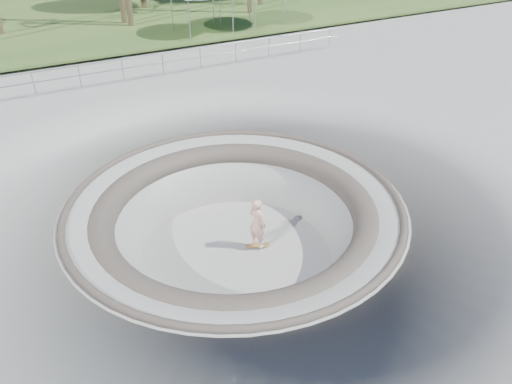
# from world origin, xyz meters

# --- Properties ---
(ground) EXTENTS (180.00, 180.00, 0.00)m
(ground) POSITION_xyz_m (0.00, 0.00, 0.00)
(ground) COLOR #979792
(ground) RESTS_ON ground
(skate_bowl) EXTENTS (14.00, 14.00, 4.10)m
(skate_bowl) POSITION_xyz_m (0.00, 0.00, -1.83)
(skate_bowl) COLOR #979792
(skate_bowl) RESTS_ON ground
(distant_hills) EXTENTS (103.20, 45.00, 28.60)m
(distant_hills) POSITION_xyz_m (3.78, 57.17, -7.02)
(distant_hills) COLOR olive
(distant_hills) RESTS_ON ground
(safety_railing) EXTENTS (25.00, 0.06, 1.03)m
(safety_railing) POSITION_xyz_m (0.00, 12.00, 0.69)
(safety_railing) COLOR gray
(safety_railing) RESTS_ON ground
(skateboard) EXTENTS (0.78, 0.47, 0.08)m
(skateboard) POSITION_xyz_m (0.75, -0.07, -1.84)
(skateboard) COLOR olive
(skateboard) RESTS_ON ground
(skater) EXTENTS (0.62, 0.75, 1.76)m
(skater) POSITION_xyz_m (0.75, -0.07, -0.94)
(skater) COLOR #E9B097
(skater) RESTS_ON skateboard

